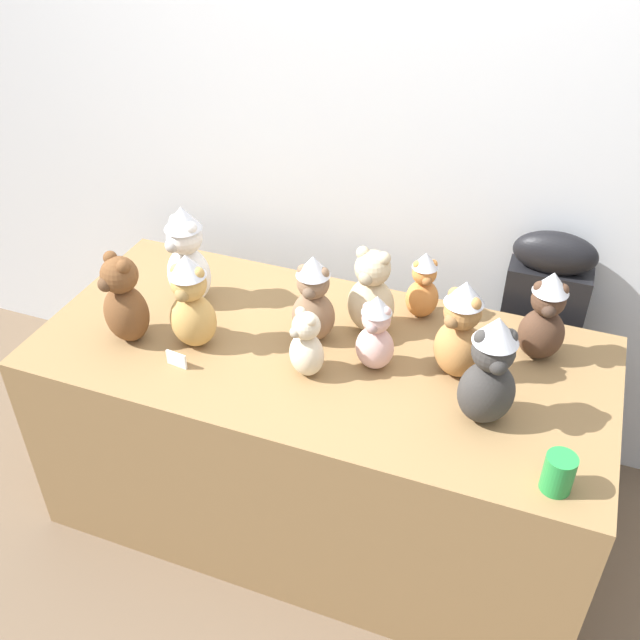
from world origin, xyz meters
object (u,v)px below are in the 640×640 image
(teddy_bear_snow, at_px, (187,256))
(teddy_bear_cocoa, at_px, (545,317))
(teddy_bear_sand, at_px, (371,294))
(teddy_bear_chestnut, at_px, (124,301))
(instrument_case, at_px, (533,353))
(teddy_bear_blush, at_px, (375,333))
(teddy_bear_honey, at_px, (191,302))
(display_table, at_px, (320,435))
(teddy_bear_cream, at_px, (306,345))
(teddy_bear_ginger, at_px, (423,286))
(party_cup_green, at_px, (559,473))
(teddy_bear_mocha, at_px, (313,299))
(teddy_bear_caramel, at_px, (460,330))
(teddy_bear_charcoal, at_px, (490,372))

(teddy_bear_snow, height_order, teddy_bear_cocoa, teddy_bear_snow)
(teddy_bear_sand, distance_m, teddy_bear_chestnut, 0.78)
(instrument_case, distance_m, teddy_bear_blush, 0.81)
(instrument_case, bearing_deg, teddy_bear_cocoa, -89.30)
(teddy_bear_honey, bearing_deg, display_table, 11.55)
(teddy_bear_cream, bearing_deg, teddy_bear_ginger, 91.94)
(teddy_bear_chestnut, distance_m, party_cup_green, 1.37)
(teddy_bear_sand, xyz_separation_m, teddy_bear_blush, (0.07, -0.18, -0.01))
(teddy_bear_mocha, bearing_deg, teddy_bear_caramel, -6.58)
(display_table, bearing_deg, instrument_case, 40.74)
(teddy_bear_ginger, height_order, teddy_bear_charcoal, teddy_bear_charcoal)
(display_table, bearing_deg, teddy_bear_caramel, 5.97)
(display_table, distance_m, teddy_bear_mocha, 0.53)
(teddy_bear_sand, bearing_deg, instrument_case, 43.89)
(teddy_bear_ginger, relative_size, teddy_bear_honey, 0.74)
(display_table, xyz_separation_m, teddy_bear_blush, (0.18, -0.01, 0.51))
(teddy_bear_cream, distance_m, teddy_bear_chestnut, 0.60)
(teddy_bear_cream, bearing_deg, teddy_bear_mocha, 137.17)
(teddy_bear_sand, bearing_deg, teddy_bear_ginger, 52.34)
(instrument_case, height_order, teddy_bear_charcoal, teddy_bear_charcoal)
(teddy_bear_charcoal, xyz_separation_m, teddy_bear_chestnut, (-1.14, -0.03, -0.03))
(teddy_bear_cream, xyz_separation_m, teddy_bear_snow, (-0.52, 0.23, 0.07))
(teddy_bear_cream, bearing_deg, display_table, 122.44)
(teddy_bear_chestnut, bearing_deg, teddy_bear_mocha, 45.07)
(teddy_bear_charcoal, bearing_deg, teddy_bear_sand, 120.56)
(instrument_case, bearing_deg, teddy_bear_sand, -144.87)
(display_table, relative_size, teddy_bear_ginger, 7.46)
(teddy_bear_honey, xyz_separation_m, teddy_bear_snow, (-0.14, 0.22, 0.01))
(teddy_bear_honey, xyz_separation_m, teddy_bear_mocha, (0.34, 0.16, -0.01))
(teddy_bear_caramel, xyz_separation_m, teddy_bear_cream, (-0.42, -0.16, -0.06))
(display_table, bearing_deg, teddy_bear_cocoa, 18.44)
(teddy_bear_blush, bearing_deg, teddy_bear_snow, 172.52)
(teddy_bear_sand, bearing_deg, teddy_bear_chestnut, -148.28)
(teddy_bear_honey, height_order, teddy_bear_snow, teddy_bear_snow)
(teddy_bear_snow, relative_size, teddy_bear_chestnut, 1.16)
(display_table, bearing_deg, teddy_bear_blush, -4.29)
(display_table, height_order, party_cup_green, party_cup_green)
(instrument_case, height_order, teddy_bear_ginger, instrument_case)
(teddy_bear_cream, relative_size, teddy_bear_mocha, 0.74)
(teddy_bear_honey, distance_m, teddy_bear_chestnut, 0.22)
(teddy_bear_sand, relative_size, teddy_bear_mocha, 0.99)
(teddy_bear_blush, bearing_deg, party_cup_green, -24.87)
(display_table, relative_size, teddy_bear_blush, 6.98)
(display_table, bearing_deg, teddy_bear_chestnut, -165.55)
(teddy_bear_sand, distance_m, party_cup_green, 0.81)
(teddy_bear_charcoal, distance_m, teddy_bear_mocha, 0.61)
(teddy_bear_cocoa, bearing_deg, teddy_bear_blush, -162.76)
(teddy_bear_charcoal, xyz_separation_m, party_cup_green, (0.22, -0.19, -0.12))
(teddy_bear_sand, distance_m, teddy_bear_charcoal, 0.51)
(teddy_bear_charcoal, height_order, party_cup_green, teddy_bear_charcoal)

